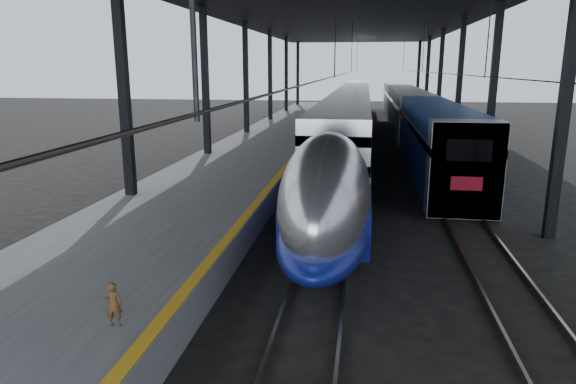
# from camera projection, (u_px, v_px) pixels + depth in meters

# --- Properties ---
(ground) EXTENTS (160.00, 160.00, 0.00)m
(ground) POSITION_uv_depth(u_px,v_px,m) (249.00, 277.00, 14.57)
(ground) COLOR black
(ground) RESTS_ON ground
(platform) EXTENTS (6.00, 80.00, 1.00)m
(platform) POSITION_uv_depth(u_px,v_px,m) (264.00, 149.00, 34.17)
(platform) COLOR #4C4C4F
(platform) RESTS_ON ground
(yellow_strip) EXTENTS (0.30, 80.00, 0.01)m
(yellow_strip) POSITION_uv_depth(u_px,v_px,m) (306.00, 142.00, 33.65)
(yellow_strip) COLOR #CB8D13
(yellow_strip) RESTS_ON platform
(rails) EXTENTS (6.52, 80.00, 0.16)m
(rails) POSITION_uv_depth(u_px,v_px,m) (385.00, 158.00, 33.12)
(rails) COLOR slate
(rails) RESTS_ON ground
(canopy) EXTENTS (18.00, 75.00, 9.47)m
(canopy) POSITION_uv_depth(u_px,v_px,m) (349.00, 12.00, 31.36)
(canopy) COLOR black
(canopy) RESTS_ON ground
(tgv_train) EXTENTS (2.80, 65.20, 4.01)m
(tgv_train) POSITION_uv_depth(u_px,v_px,m) (351.00, 116.00, 42.13)
(tgv_train) COLOR silver
(tgv_train) RESTS_ON ground
(second_train) EXTENTS (2.78, 56.05, 3.83)m
(second_train) POSITION_uv_depth(u_px,v_px,m) (409.00, 112.00, 45.60)
(second_train) COLOR navy
(second_train) RESTS_ON ground
(child) EXTENTS (0.36, 0.27, 0.88)m
(child) POSITION_uv_depth(u_px,v_px,m) (113.00, 304.00, 9.70)
(child) COLOR #4F341A
(child) RESTS_ON platform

